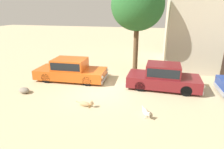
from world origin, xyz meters
name	(u,v)px	position (x,y,z in m)	size (l,w,h in m)	color
ground_plane	(102,89)	(0.00, 0.00, 0.00)	(80.00, 80.00, 0.00)	tan
parked_sedan_nearest	(71,70)	(-2.47, 1.08, 0.71)	(4.76, 2.04, 1.43)	#D15619
parked_sedan_second	(163,76)	(3.43, 1.03, 0.73)	(4.31, 1.86, 1.49)	maroon
stray_dog_spotted	(86,104)	(-0.16, -2.16, 0.14)	(1.02, 0.32, 0.36)	tan
stray_dog_tan	(146,112)	(2.69, -2.34, 0.16)	(0.47, 0.98, 0.39)	beige
acacia_tree_left	(137,6)	(1.47, 3.63, 4.69)	(3.58, 3.22, 6.42)	brown
rubble_pile	(24,90)	(-4.14, -1.50, 0.15)	(0.66, 0.48, 0.30)	gray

